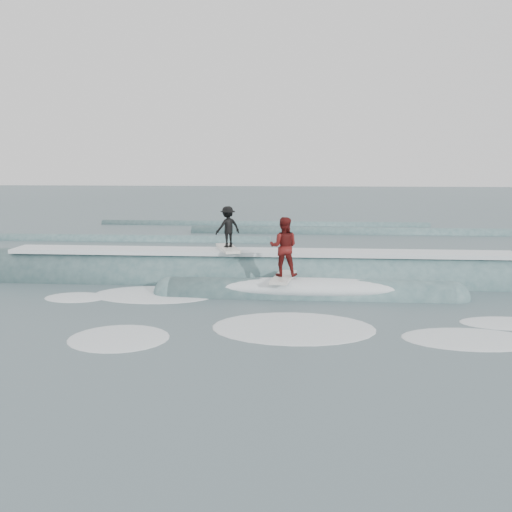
{
  "coord_description": "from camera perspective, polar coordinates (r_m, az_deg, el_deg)",
  "views": [
    {
      "loc": [
        1.52,
        -15.94,
        4.34
      ],
      "look_at": [
        0.0,
        3.19,
        1.1
      ],
      "focal_mm": 40.0,
      "sensor_mm": 36.0,
      "label": 1
    }
  ],
  "objects": [
    {
      "name": "breaking_wave",
      "position": [
        20.27,
        0.97,
        -2.66
      ],
      "size": [
        23.77,
        3.86,
        2.15
      ],
      "color": "#3A5D62",
      "rests_on": "ground"
    },
    {
      "name": "far_swells",
      "position": [
        33.99,
        -0.32,
        2.25
      ],
      "size": [
        38.99,
        8.65,
        0.8
      ],
      "color": "#3A5D62",
      "rests_on": "ground"
    },
    {
      "name": "surfer_red",
      "position": [
        18.15,
        2.78,
        0.69
      ],
      "size": [
        0.95,
        2.06,
        1.99
      ],
      "color": "silver",
      "rests_on": "ground"
    },
    {
      "name": "whitewater",
      "position": [
        15.73,
        1.19,
        -6.44
      ],
      "size": [
        14.97,
        6.62,
        0.1
      ],
      "color": "white",
      "rests_on": "ground"
    },
    {
      "name": "surfer_black",
      "position": [
        20.45,
        -2.83,
        2.66
      ],
      "size": [
        1.15,
        2.07,
        1.57
      ],
      "color": "silver",
      "rests_on": "ground"
    },
    {
      "name": "ground",
      "position": [
        16.59,
        -0.88,
        -5.58
      ],
      "size": [
        160.0,
        160.0,
        0.0
      ],
      "primitive_type": "plane",
      "color": "#3F595D",
      "rests_on": "ground"
    }
  ]
}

